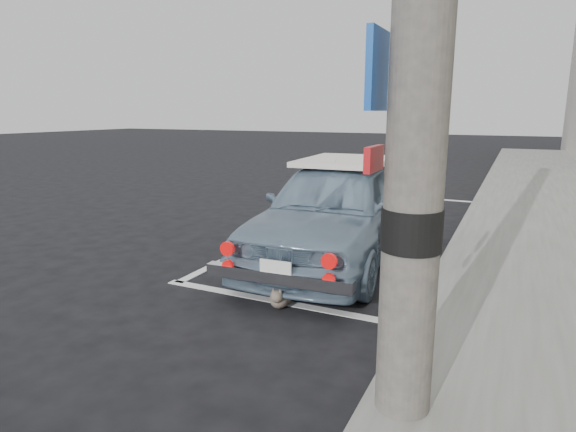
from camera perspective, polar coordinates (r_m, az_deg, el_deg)
name	(u,v)px	position (r m, az deg, el deg)	size (l,w,h in m)	color
ground	(266,281)	(5.76, -2.67, -7.73)	(80.00, 80.00, 0.00)	black
sidewalk	(562,264)	(7.06, 29.70, -4.98)	(2.80, 40.00, 0.15)	slate
pline_rear	(285,303)	(5.14, -0.35, -10.25)	(3.00, 0.12, 0.01)	silver
pline_front	(416,198)	(11.62, 14.90, 2.11)	(3.00, 0.12, 0.01)	silver
pline_side	(300,222)	(8.73, 1.41, -0.75)	(0.12, 7.00, 0.01)	silver
retro_coupe	(337,209)	(6.46, 5.78, 0.82)	(1.84, 4.13, 1.38)	#6F89A1
cat	(280,297)	(4.99, -0.96, -9.54)	(0.28, 0.48, 0.26)	#796D5C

